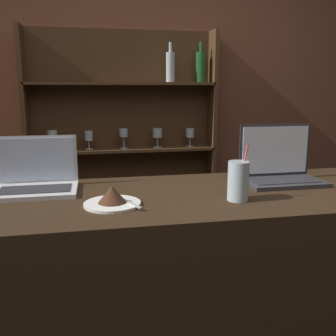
{
  "coord_description": "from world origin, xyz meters",
  "views": [
    {
      "loc": [
        -0.32,
        -1.07,
        1.47
      ],
      "look_at": [
        -0.04,
        0.37,
        1.16
      ],
      "focal_mm": 40.0,
      "sensor_mm": 36.0,
      "label": 1
    }
  ],
  "objects_px": {
    "cake_plate": "(112,198)",
    "water_glass": "(238,181)",
    "laptop_near": "(36,180)",
    "laptop_far": "(280,169)"
  },
  "relations": [
    {
      "from": "cake_plate",
      "to": "water_glass",
      "type": "relative_size",
      "value": 0.98
    },
    {
      "from": "water_glass",
      "to": "cake_plate",
      "type": "bearing_deg",
      "value": 176.48
    },
    {
      "from": "laptop_near",
      "to": "water_glass",
      "type": "relative_size",
      "value": 1.56
    },
    {
      "from": "laptop_near",
      "to": "cake_plate",
      "type": "relative_size",
      "value": 1.59
    },
    {
      "from": "laptop_near",
      "to": "laptop_far",
      "type": "height_order",
      "value": "laptop_far"
    },
    {
      "from": "laptop_near",
      "to": "cake_plate",
      "type": "xyz_separation_m",
      "value": [
        0.29,
        -0.26,
        -0.02
      ]
    },
    {
      "from": "laptop_near",
      "to": "water_glass",
      "type": "xyz_separation_m",
      "value": [
        0.76,
        -0.29,
        0.03
      ]
    },
    {
      "from": "cake_plate",
      "to": "water_glass",
      "type": "height_order",
      "value": "water_glass"
    },
    {
      "from": "cake_plate",
      "to": "laptop_far",
      "type": "bearing_deg",
      "value": 14.93
    },
    {
      "from": "laptop_near",
      "to": "laptop_far",
      "type": "xyz_separation_m",
      "value": [
        1.05,
        -0.06,
        0.02
      ]
    }
  ]
}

